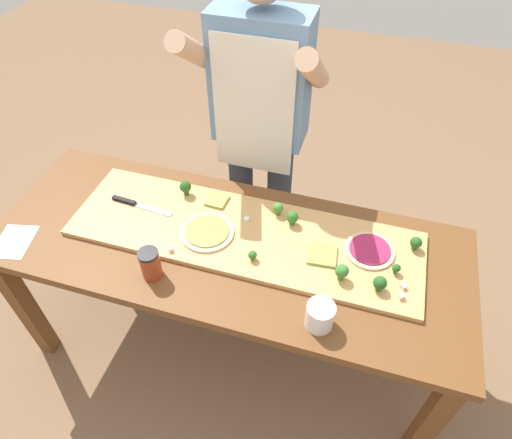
# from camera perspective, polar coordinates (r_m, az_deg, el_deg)

# --- Properties ---
(ground_plane) EXTENTS (8.00, 8.00, 0.00)m
(ground_plane) POSITION_cam_1_polar(r_m,az_deg,el_deg) (2.38, -2.90, -15.22)
(ground_plane) COLOR brown
(prep_table) EXTENTS (1.88, 0.71, 0.76)m
(prep_table) POSITION_cam_1_polar(r_m,az_deg,el_deg) (1.83, -3.65, -5.05)
(prep_table) COLOR brown
(prep_table) RESTS_ON ground
(cutting_board) EXTENTS (1.40, 0.41, 0.02)m
(cutting_board) POSITION_cam_1_polar(r_m,az_deg,el_deg) (1.77, -1.58, -1.88)
(cutting_board) COLOR tan
(cutting_board) RESTS_ON prep_table
(chefs_knife) EXTENTS (0.28, 0.04, 0.02)m
(chefs_knife) POSITION_cam_1_polar(r_m,az_deg,el_deg) (1.94, -15.41, 2.00)
(chefs_knife) COLOR #B7BABF
(chefs_knife) RESTS_ON cutting_board
(pizza_whole_pesto_green) EXTENTS (0.21, 0.21, 0.02)m
(pizza_whole_pesto_green) POSITION_cam_1_polar(r_m,az_deg,el_deg) (1.76, -6.26, -1.57)
(pizza_whole_pesto_green) COLOR beige
(pizza_whole_pesto_green) RESTS_ON cutting_board
(pizza_whole_beet_magenta) EXTENTS (0.19, 0.19, 0.02)m
(pizza_whole_beet_magenta) POSITION_cam_1_polar(r_m,az_deg,el_deg) (1.74, 14.33, -3.82)
(pizza_whole_beet_magenta) COLOR beige
(pizza_whole_beet_magenta) RESTS_ON cutting_board
(pizza_slice_center) EXTENTS (0.09, 0.09, 0.01)m
(pizza_slice_center) POSITION_cam_1_polar(r_m,az_deg,el_deg) (1.89, -5.01, 2.44)
(pizza_slice_center) COLOR #899E4C
(pizza_slice_center) RESTS_ON cutting_board
(pizza_slice_near_left) EXTENTS (0.12, 0.12, 0.01)m
(pizza_slice_near_left) POSITION_cam_1_polar(r_m,az_deg,el_deg) (1.70, 8.49, -4.47)
(pizza_slice_near_left) COLOR #899E4C
(pizza_slice_near_left) RESTS_ON cutting_board
(broccoli_floret_front_left) EXTENTS (0.03, 0.03, 0.04)m
(broccoli_floret_front_left) POSITION_cam_1_polar(r_m,az_deg,el_deg) (1.65, -0.45, -4.58)
(broccoli_floret_front_left) COLOR #366618
(broccoli_floret_front_left) RESTS_ON cutting_board
(broccoli_floret_front_right) EXTENTS (0.05, 0.05, 0.07)m
(broccoli_floret_front_right) POSITION_cam_1_polar(r_m,az_deg,el_deg) (1.61, 10.92, -6.55)
(broccoli_floret_front_right) COLOR #3F7220
(broccoli_floret_front_right) RESTS_ON cutting_board
(broccoli_floret_front_mid) EXTENTS (0.03, 0.03, 0.04)m
(broccoli_floret_front_mid) POSITION_cam_1_polar(r_m,az_deg,el_deg) (1.69, 17.51, -5.99)
(broccoli_floret_front_mid) COLOR #2C5915
(broccoli_floret_front_mid) RESTS_ON cutting_board
(broccoli_floret_back_right) EXTENTS (0.04, 0.04, 0.06)m
(broccoli_floret_back_right) POSITION_cam_1_polar(r_m,az_deg,el_deg) (1.78, 19.78, -2.83)
(broccoli_floret_back_right) COLOR #2C5915
(broccoli_floret_back_right) RESTS_ON cutting_board
(broccoli_floret_center_right) EXTENTS (0.05, 0.05, 0.06)m
(broccoli_floret_center_right) POSITION_cam_1_polar(r_m,az_deg,el_deg) (1.77, 4.67, 0.25)
(broccoli_floret_center_right) COLOR #366618
(broccoli_floret_center_right) RESTS_ON cutting_board
(broccoli_floret_back_mid) EXTENTS (0.05, 0.05, 0.06)m
(broccoli_floret_back_mid) POSITION_cam_1_polar(r_m,az_deg,el_deg) (1.62, 15.57, -7.85)
(broccoli_floret_back_mid) COLOR #2C5915
(broccoli_floret_back_mid) RESTS_ON cutting_board
(broccoli_floret_center_left) EXTENTS (0.05, 0.05, 0.07)m
(broccoli_floret_center_left) POSITION_cam_1_polar(r_m,az_deg,el_deg) (1.91, -9.01, 4.12)
(broccoli_floret_center_left) COLOR #2C5915
(broccoli_floret_center_left) RESTS_ON cutting_board
(broccoli_floret_back_left) EXTENTS (0.04, 0.04, 0.06)m
(broccoli_floret_back_left) POSITION_cam_1_polar(r_m,az_deg,el_deg) (1.81, 2.85, 1.48)
(broccoli_floret_back_left) COLOR #487A23
(broccoli_floret_back_left) RESTS_ON cutting_board
(cheese_crumble_a) EXTENTS (0.03, 0.03, 0.02)m
(cheese_crumble_a) POSITION_cam_1_polar(r_m,az_deg,el_deg) (1.67, 18.33, -8.12)
(cheese_crumble_a) COLOR silver
(cheese_crumble_a) RESTS_ON cutting_board
(cheese_crumble_b) EXTENTS (0.03, 0.03, 0.02)m
(cheese_crumble_b) POSITION_cam_1_polar(r_m,az_deg,el_deg) (1.64, 18.09, -9.30)
(cheese_crumble_b) COLOR silver
(cheese_crumble_b) RESTS_ON cutting_board
(cheese_crumble_c) EXTENTS (0.03, 0.03, 0.02)m
(cheese_crumble_c) POSITION_cam_1_polar(r_m,az_deg,el_deg) (1.72, -10.88, -3.78)
(cheese_crumble_c) COLOR silver
(cheese_crumble_c) RESTS_ON cutting_board
(cheese_crumble_d) EXTENTS (0.02, 0.02, 0.02)m
(cheese_crumble_d) POSITION_cam_1_polar(r_m,az_deg,el_deg) (1.80, -1.21, -0.00)
(cheese_crumble_d) COLOR white
(cheese_crumble_d) RESTS_ON cutting_board
(flour_cup) EXTENTS (0.10, 0.10, 0.10)m
(flour_cup) POSITION_cam_1_polar(r_m,az_deg,el_deg) (1.51, 8.16, -12.19)
(flour_cup) COLOR white
(flour_cup) RESTS_ON prep_table
(sauce_jar) EXTENTS (0.07, 0.07, 0.12)m
(sauce_jar) POSITION_cam_1_polar(r_m,az_deg,el_deg) (1.65, -13.36, -5.55)
(sauce_jar) COLOR #99381E
(sauce_jar) RESTS_ON prep_table
(recipe_note) EXTENTS (0.17, 0.20, 0.00)m
(recipe_note) POSITION_cam_1_polar(r_m,az_deg,el_deg) (2.00, -28.54, -2.50)
(recipe_note) COLOR white
(recipe_note) RESTS_ON prep_table
(cook_center) EXTENTS (0.54, 0.39, 1.67)m
(cook_center) POSITION_cam_1_polar(r_m,az_deg,el_deg) (2.00, 0.51, 12.98)
(cook_center) COLOR #333847
(cook_center) RESTS_ON ground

